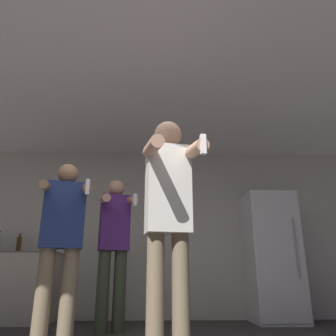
{
  "coord_description": "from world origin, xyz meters",
  "views": [
    {
      "loc": [
        0.3,
        -1.81,
        0.6
      ],
      "look_at": [
        0.38,
        0.59,
        1.39
      ],
      "focal_mm": 35.0,
      "sensor_mm": 36.0,
      "label": 1
    }
  ],
  "objects_px": {
    "person_man_side": "(62,237)",
    "person_woman_foreground": "(169,210)",
    "person_spectator_back": "(114,243)",
    "bottle_tall_gin": "(49,246)",
    "bottle_amber_bourbon": "(19,244)",
    "refrigerator": "(271,256)"
  },
  "relations": [
    {
      "from": "refrigerator",
      "to": "person_woman_foreground",
      "type": "xyz_separation_m",
      "value": [
        -1.56,
        -2.37,
        0.19
      ]
    },
    {
      "from": "bottle_tall_gin",
      "to": "person_man_side",
      "type": "bearing_deg",
      "value": -69.29
    },
    {
      "from": "bottle_tall_gin",
      "to": "person_man_side",
      "type": "distance_m",
      "value": 1.83
    },
    {
      "from": "person_spectator_back",
      "to": "person_man_side",
      "type": "bearing_deg",
      "value": -116.82
    },
    {
      "from": "bottle_tall_gin",
      "to": "person_spectator_back",
      "type": "relative_size",
      "value": 0.14
    },
    {
      "from": "bottle_amber_bourbon",
      "to": "person_man_side",
      "type": "bearing_deg",
      "value": -57.6
    },
    {
      "from": "bottle_tall_gin",
      "to": "bottle_amber_bourbon",
      "type": "bearing_deg",
      "value": 180.0
    },
    {
      "from": "bottle_amber_bourbon",
      "to": "person_spectator_back",
      "type": "xyz_separation_m",
      "value": [
        1.49,
        -0.93,
        -0.06
      ]
    },
    {
      "from": "person_woman_foreground",
      "to": "person_spectator_back",
      "type": "height_order",
      "value": "person_woman_foreground"
    },
    {
      "from": "person_woman_foreground",
      "to": "person_man_side",
      "type": "relative_size",
      "value": 1.06
    },
    {
      "from": "bottle_amber_bourbon",
      "to": "person_spectator_back",
      "type": "height_order",
      "value": "person_spectator_back"
    },
    {
      "from": "person_man_side",
      "to": "person_woman_foreground",
      "type": "bearing_deg",
      "value": -39.31
    },
    {
      "from": "person_man_side",
      "to": "person_spectator_back",
      "type": "relative_size",
      "value": 0.96
    },
    {
      "from": "person_spectator_back",
      "to": "refrigerator",
      "type": "bearing_deg",
      "value": 19.92
    },
    {
      "from": "refrigerator",
      "to": "person_woman_foreground",
      "type": "distance_m",
      "value": 2.84
    },
    {
      "from": "person_man_side",
      "to": "person_spectator_back",
      "type": "xyz_separation_m",
      "value": [
        0.4,
        0.79,
        0.03
      ]
    },
    {
      "from": "bottle_tall_gin",
      "to": "bottle_amber_bourbon",
      "type": "height_order",
      "value": "bottle_amber_bourbon"
    },
    {
      "from": "bottle_tall_gin",
      "to": "person_woman_foreground",
      "type": "bearing_deg",
      "value": -57.04
    },
    {
      "from": "refrigerator",
      "to": "person_man_side",
      "type": "distance_m",
      "value": 2.99
    },
    {
      "from": "refrigerator",
      "to": "bottle_tall_gin",
      "type": "distance_m",
      "value": 3.2
    },
    {
      "from": "refrigerator",
      "to": "bottle_tall_gin",
      "type": "relative_size",
      "value": 7.0
    },
    {
      "from": "refrigerator",
      "to": "person_man_side",
      "type": "xyz_separation_m",
      "value": [
        -2.54,
        -1.56,
        0.07
      ]
    }
  ]
}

